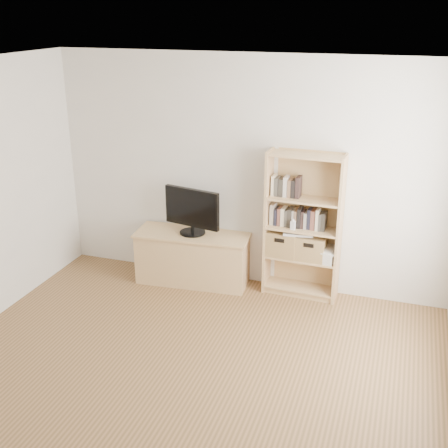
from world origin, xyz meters
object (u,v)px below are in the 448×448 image
at_px(television, 192,211).
at_px(laptop, 298,232).
at_px(tv_stand, 193,258).
at_px(basket_left, 283,243).
at_px(bookshelf, 303,226).
at_px(basket_right, 311,247).
at_px(baby_monitor, 293,225).

xyz_separation_m(television, laptop, (1.21, 0.08, -0.13)).
height_order(tv_stand, basket_left, basket_left).
height_order(basket_left, laptop, laptop).
distance_m(bookshelf, basket_left, 0.31).
bearing_deg(basket_right, laptop, -175.37).
xyz_separation_m(baby_monitor, basket_left, (-0.12, 0.09, -0.25)).
distance_m(television, basket_left, 1.08).
bearing_deg(bookshelf, laptop, -158.26).
height_order(tv_stand, bookshelf, bookshelf).
xyz_separation_m(bookshelf, basket_left, (-0.22, 0.00, -0.22)).
distance_m(tv_stand, television, 0.59).
distance_m(television, basket_right, 1.38).
bearing_deg(tv_stand, television, 175.30).
bearing_deg(basket_right, basket_left, 179.55).
relative_size(tv_stand, basket_right, 3.94).
xyz_separation_m(tv_stand, baby_monitor, (1.16, 0.01, 0.55)).
xyz_separation_m(tv_stand, basket_right, (1.35, 0.09, 0.29)).
distance_m(tv_stand, laptop, 1.29).
bearing_deg(tv_stand, basket_right, -1.07).
xyz_separation_m(tv_stand, laptop, (1.21, 0.08, 0.45)).
bearing_deg(laptop, baby_monitor, -133.54).
bearing_deg(basket_right, bookshelf, 176.95).
bearing_deg(bookshelf, basket_left, -178.81).
bearing_deg(tv_stand, baby_monitor, -4.38).
xyz_separation_m(television, basket_left, (1.03, 0.10, -0.29)).
height_order(tv_stand, basket_right, basket_right).
height_order(tv_stand, laptop, laptop).
distance_m(tv_stand, basket_left, 1.08).
bearing_deg(tv_stand, bookshelf, -0.41).
distance_m(tv_stand, bookshelf, 1.36).
xyz_separation_m(basket_left, laptop, (0.17, -0.02, 0.15)).
height_order(basket_left, basket_right, basket_left).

